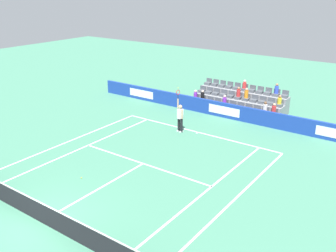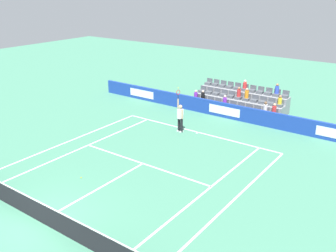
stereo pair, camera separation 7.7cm
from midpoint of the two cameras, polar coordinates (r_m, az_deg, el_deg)
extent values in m
plane|color=#47896B|center=(16.36, -18.64, -13.44)|extent=(80.00, 80.00, 0.00)
cube|color=white|center=(24.18, 4.42, -0.93)|extent=(10.97, 0.10, 0.01)
cube|color=white|center=(20.07, -3.86, -5.62)|extent=(8.23, 0.10, 0.01)
cube|color=white|center=(18.03, -10.41, -9.20)|extent=(0.10, 6.40, 0.01)
cube|color=white|center=(22.42, -12.77, -3.19)|extent=(0.10, 11.89, 0.01)
cube|color=white|center=(17.67, 5.70, -9.59)|extent=(0.10, 11.89, 0.01)
cube|color=white|center=(23.40, -15.03, -2.36)|extent=(0.10, 11.89, 0.01)
cube|color=white|center=(17.14, 9.72, -10.85)|extent=(0.10, 11.89, 0.01)
cube|color=white|center=(24.10, 4.29, -1.00)|extent=(0.10, 0.20, 0.01)
cube|color=#193899|center=(26.90, 8.38, 2.35)|extent=(22.33, 0.20, 1.05)
cube|color=white|center=(24.53, 23.79, -1.08)|extent=(2.38, 0.01, 0.59)
cube|color=white|center=(26.81, 8.27, 2.29)|extent=(2.38, 0.01, 0.59)
cube|color=white|center=(30.76, -4.09, 4.86)|extent=(2.38, 0.01, 0.59)
cube|color=black|center=(16.11, -18.82, -12.08)|extent=(11.77, 0.02, 0.92)
cube|color=white|center=(15.87, -19.03, -10.62)|extent=(11.77, 0.04, 0.04)
cylinder|color=black|center=(23.99, 1.93, 0.08)|extent=(0.16, 0.16, 0.90)
cylinder|color=black|center=(24.15, 1.54, 0.23)|extent=(0.16, 0.16, 0.90)
cube|color=white|center=(24.13, 1.92, -0.83)|extent=(0.17, 0.28, 0.08)
cube|color=white|center=(24.29, 1.53, -0.67)|extent=(0.17, 0.28, 0.08)
cube|color=white|center=(23.82, 1.75, 1.85)|extent=(0.29, 0.40, 0.60)
sphere|color=#D3A884|center=(23.67, 1.76, 2.90)|extent=(0.24, 0.24, 0.24)
cylinder|color=#D3A884|center=(23.78, 1.40, 3.37)|extent=(0.09, 0.09, 0.62)
cylinder|color=#D3A884|center=(23.63, 2.03, 1.74)|extent=(0.09, 0.09, 0.56)
cylinder|color=black|center=(23.65, 1.41, 4.41)|extent=(0.04, 0.04, 0.28)
torus|color=red|center=(23.57, 1.42, 5.06)|extent=(0.09, 0.31, 0.31)
sphere|color=#D1E533|center=(23.50, 1.42, 5.72)|extent=(0.07, 0.07, 0.07)
cube|color=gray|center=(27.91, 9.38, 2.29)|extent=(6.82, 0.95, 0.42)
cube|color=#545960|center=(26.68, 15.36, 1.65)|extent=(0.48, 0.44, 0.20)
cube|color=#545960|center=(26.78, 15.56, 2.26)|extent=(0.48, 0.04, 0.30)
cube|color=#545960|center=(26.88, 14.13, 1.91)|extent=(0.48, 0.44, 0.20)
cube|color=#545960|center=(26.98, 14.34, 2.52)|extent=(0.48, 0.04, 0.30)
cube|color=#545960|center=(27.10, 12.92, 2.16)|extent=(0.48, 0.44, 0.20)
cube|color=#545960|center=(27.20, 13.13, 2.77)|extent=(0.48, 0.04, 0.30)
cube|color=#545960|center=(27.33, 11.73, 2.41)|extent=(0.48, 0.44, 0.20)
cube|color=#545960|center=(27.43, 11.95, 3.01)|extent=(0.48, 0.04, 0.30)
cube|color=#545960|center=(27.57, 10.56, 2.66)|extent=(0.48, 0.44, 0.20)
cube|color=#545960|center=(27.67, 10.78, 3.25)|extent=(0.48, 0.04, 0.30)
cube|color=#545960|center=(27.82, 9.42, 2.90)|extent=(0.48, 0.44, 0.20)
cube|color=#545960|center=(27.92, 9.63, 3.49)|extent=(0.48, 0.04, 0.30)
cube|color=#545960|center=(28.08, 8.29, 3.13)|extent=(0.48, 0.44, 0.20)
cube|color=#545960|center=(28.18, 8.51, 3.71)|extent=(0.48, 0.04, 0.30)
cube|color=#545960|center=(28.36, 7.18, 3.36)|extent=(0.48, 0.44, 0.20)
cube|color=#545960|center=(28.45, 7.40, 3.94)|extent=(0.48, 0.04, 0.30)
cube|color=#545960|center=(28.64, 6.10, 3.58)|extent=(0.48, 0.44, 0.20)
cube|color=#545960|center=(28.74, 6.31, 4.15)|extent=(0.48, 0.04, 0.30)
cube|color=#545960|center=(28.94, 5.03, 3.80)|extent=(0.48, 0.44, 0.20)
cube|color=#545960|center=(29.03, 5.25, 4.36)|extent=(0.48, 0.04, 0.30)
cube|color=#545960|center=(29.25, 3.99, 4.01)|extent=(0.48, 0.44, 0.20)
cube|color=#545960|center=(29.34, 4.21, 4.57)|extent=(0.48, 0.04, 0.30)
cube|color=gray|center=(28.67, 10.26, 3.17)|extent=(6.82, 0.95, 0.84)
cube|color=#545960|center=(27.41, 16.16, 3.00)|extent=(0.48, 0.44, 0.20)
cube|color=#545960|center=(27.52, 16.36, 3.59)|extent=(0.48, 0.04, 0.30)
cube|color=#545960|center=(27.60, 14.96, 3.24)|extent=(0.48, 0.44, 0.20)
cube|color=#545960|center=(27.71, 15.16, 3.83)|extent=(0.48, 0.04, 0.30)
cube|color=#545960|center=(27.82, 13.77, 3.48)|extent=(0.48, 0.44, 0.20)
cube|color=#545960|center=(27.92, 13.98, 4.06)|extent=(0.48, 0.04, 0.30)
cube|color=#545960|center=(28.04, 12.61, 3.71)|extent=(0.48, 0.44, 0.20)
cube|color=#545960|center=(28.15, 12.81, 4.29)|extent=(0.48, 0.04, 0.30)
cube|color=#545960|center=(28.27, 11.46, 3.94)|extent=(0.48, 0.44, 0.20)
cube|color=#545960|center=(28.38, 11.67, 4.52)|extent=(0.48, 0.04, 0.30)
cube|color=#545960|center=(28.52, 10.33, 4.17)|extent=(0.48, 0.44, 0.20)
cube|color=#545960|center=(28.62, 10.54, 4.73)|extent=(0.48, 0.04, 0.30)
cube|color=#545960|center=(28.78, 9.22, 4.38)|extent=(0.48, 0.44, 0.20)
cube|color=#545960|center=(28.88, 9.43, 4.95)|extent=(0.48, 0.04, 0.30)
cube|color=#545960|center=(29.04, 8.13, 4.60)|extent=(0.48, 0.44, 0.20)
cube|color=#545960|center=(29.15, 8.34, 5.15)|extent=(0.48, 0.04, 0.30)
cube|color=#545960|center=(29.32, 7.06, 4.80)|extent=(0.48, 0.44, 0.20)
cube|color=#545960|center=(29.43, 7.27, 5.35)|extent=(0.48, 0.04, 0.30)
cube|color=#545960|center=(29.61, 6.01, 5.00)|extent=(0.48, 0.44, 0.20)
cube|color=#545960|center=(29.71, 6.22, 5.55)|extent=(0.48, 0.04, 0.30)
cube|color=#545960|center=(29.91, 4.98, 5.20)|extent=(0.48, 0.44, 0.20)
cube|color=#545960|center=(30.01, 5.19, 5.74)|extent=(0.48, 0.04, 0.30)
cube|color=gray|center=(29.43, 11.10, 4.00)|extent=(6.82, 0.95, 1.26)
cube|color=#545960|center=(28.15, 16.92, 4.27)|extent=(0.48, 0.44, 0.20)
cube|color=#545960|center=(28.27, 17.11, 4.85)|extent=(0.48, 0.04, 0.30)
cube|color=#545960|center=(28.35, 15.74, 4.50)|extent=(0.48, 0.44, 0.20)
cube|color=#545960|center=(28.46, 15.94, 5.07)|extent=(0.48, 0.04, 0.30)
cube|color=#545960|center=(28.55, 14.58, 4.73)|extent=(0.48, 0.44, 0.20)
cube|color=#545960|center=(28.67, 14.78, 5.29)|extent=(0.48, 0.04, 0.30)
cube|color=#545960|center=(28.77, 13.44, 4.95)|extent=(0.48, 0.44, 0.20)
cube|color=#545960|center=(28.89, 13.64, 5.51)|extent=(0.48, 0.04, 0.30)
cube|color=#545960|center=(29.00, 12.31, 5.16)|extent=(0.48, 0.44, 0.20)
cube|color=#545960|center=(29.11, 12.51, 5.72)|extent=(0.48, 0.04, 0.30)
cube|color=#545960|center=(29.24, 11.20, 5.37)|extent=(0.48, 0.44, 0.20)
cube|color=#545960|center=(29.35, 11.40, 5.92)|extent=(0.48, 0.04, 0.30)
cube|color=#545960|center=(29.49, 10.11, 5.57)|extent=(0.48, 0.44, 0.20)
cube|color=#545960|center=(29.60, 10.31, 6.12)|extent=(0.48, 0.04, 0.30)
cube|color=#545960|center=(29.75, 9.04, 5.77)|extent=(0.48, 0.44, 0.20)
cube|color=#545960|center=(29.86, 9.24, 6.31)|extent=(0.48, 0.04, 0.30)
cube|color=#545960|center=(30.02, 7.98, 5.96)|extent=(0.48, 0.44, 0.20)
cube|color=#545960|center=(30.13, 8.18, 6.50)|extent=(0.48, 0.04, 0.30)
cube|color=#545960|center=(30.31, 6.94, 6.15)|extent=(0.48, 0.44, 0.20)
cube|color=#545960|center=(30.42, 7.15, 6.68)|extent=(0.48, 0.04, 0.30)
cube|color=#545960|center=(30.60, 5.92, 6.33)|extent=(0.48, 0.44, 0.20)
cube|color=#545960|center=(30.71, 6.13, 6.86)|extent=(0.48, 0.04, 0.30)
cylinder|color=white|center=(26.82, 14.24, 2.65)|extent=(0.28, 0.28, 0.51)
sphere|color=brown|center=(26.71, 14.30, 3.37)|extent=(0.20, 0.20, 0.20)
cylinder|color=blue|center=(28.30, 15.85, 5.24)|extent=(0.28, 0.28, 0.53)
sphere|color=#9E7251|center=(28.21, 15.92, 5.95)|extent=(0.20, 0.20, 0.20)
cylinder|color=black|center=(28.88, 5.10, 4.50)|extent=(0.28, 0.28, 0.52)
sphere|color=beige|center=(28.78, 5.13, 5.19)|extent=(0.20, 0.20, 0.20)
cylinder|color=red|center=(29.20, 11.29, 6.00)|extent=(0.28, 0.28, 0.44)
sphere|color=beige|center=(29.12, 11.33, 6.61)|extent=(0.20, 0.20, 0.20)
cylinder|color=orange|center=(28.21, 11.55, 4.68)|extent=(0.28, 0.28, 0.54)
sphere|color=#D3A884|center=(28.12, 11.61, 5.41)|extent=(0.20, 0.20, 0.20)
cylinder|color=red|center=(28.46, 10.42, 4.88)|extent=(0.28, 0.28, 0.52)
sphere|color=#9E7251|center=(28.37, 10.47, 5.59)|extent=(0.20, 0.20, 0.20)
cylinder|color=purple|center=(29.20, 4.06, 4.63)|extent=(0.28, 0.28, 0.43)
sphere|color=beige|center=(29.11, 4.07, 5.22)|extent=(0.20, 0.20, 0.20)
cylinder|color=purple|center=(28.03, 8.37, 3.78)|extent=(0.28, 0.28, 0.44)
sphere|color=beige|center=(27.94, 8.40, 4.42)|extent=(0.20, 0.20, 0.20)
cylinder|color=red|center=(26.62, 15.46, 2.39)|extent=(0.28, 0.28, 0.50)
sphere|color=#D3A884|center=(26.51, 15.54, 3.10)|extent=(0.20, 0.20, 0.20)
cylinder|color=yellow|center=(27.36, 16.26, 3.64)|extent=(0.28, 0.28, 0.43)
sphere|color=#9E7251|center=(27.28, 16.32, 4.27)|extent=(0.20, 0.20, 0.20)
sphere|color=#D1E533|center=(19.06, -12.94, -7.55)|extent=(0.07, 0.07, 0.07)
camera|label=1|loc=(0.04, -90.10, -0.04)|focal=40.75mm
camera|label=2|loc=(0.04, 89.90, 0.04)|focal=40.75mm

